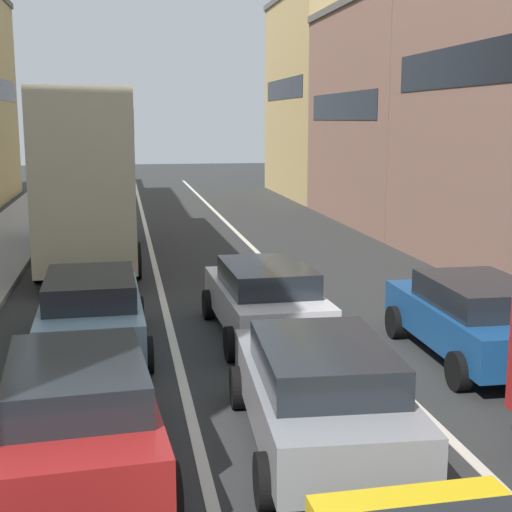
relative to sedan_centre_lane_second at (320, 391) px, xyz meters
The scene contains 9 objects.
lane_stripe_left 13.47m from the sedan_centre_lane_second, 96.74° to the left, with size 0.16×60.00×0.01m, color silver.
lane_stripe_right 13.50m from the sedan_centre_lane_second, 82.23° to the left, with size 0.16×60.00×0.01m, color silver.
building_row_right 18.71m from the sedan_centre_lane_second, 56.52° to the left, with size 7.20×43.90×11.07m.
sedan_centre_lane_second is the anchor object (origin of this frame).
wagon_left_lane_second 3.08m from the sedan_centre_lane_second, behind, with size 2.30×4.41×1.49m.
hatchback_centre_lane_third 5.16m from the sedan_centre_lane_second, 87.02° to the left, with size 2.15×4.34×1.49m.
sedan_left_lane_third 5.68m from the sedan_centre_lane_second, 123.03° to the left, with size 2.14×4.34×1.49m.
sedan_right_lane_behind_truck 4.78m from the sedan_centre_lane_second, 39.51° to the left, with size 2.12×4.33×1.49m.
bus_mid_queue_primary 14.78m from the sedan_centre_lane_second, 103.73° to the left, with size 2.93×10.54×5.06m.
Camera 1 is at (-2.59, -2.16, 4.28)m, focal length 51.64 mm.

